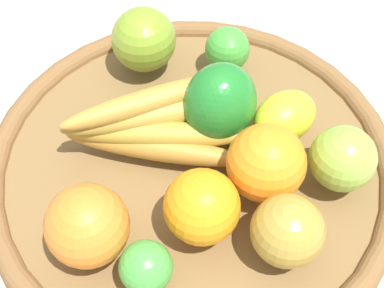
{
  "coord_description": "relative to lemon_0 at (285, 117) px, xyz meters",
  "views": [
    {
      "loc": [
        -0.27,
        0.21,
        0.5
      ],
      "look_at": [
        0.0,
        0.0,
        0.05
      ],
      "focal_mm": 53.41,
      "sensor_mm": 36.0,
      "label": 1
    }
  ],
  "objects": [
    {
      "name": "orange_2",
      "position": [
        0.01,
        0.23,
        0.01
      ],
      "size": [
        0.09,
        0.09,
        0.07
      ],
      "primitive_type": "sphere",
      "rotation": [
        0.0,
        0.0,
        2.88
      ],
      "color": "orange",
      "rests_on": "basket"
    },
    {
      "name": "bell_pepper",
      "position": [
        0.04,
        0.05,
        0.02
      ],
      "size": [
        0.08,
        0.08,
        0.09
      ],
      "primitive_type": "ellipsoid",
      "rotation": [
        0.0,
        0.0,
        1.67
      ],
      "color": "#217C29",
      "rests_on": "basket"
    },
    {
      "name": "lime_0",
      "position": [
        0.11,
        -0.02,
        -0.0
      ],
      "size": [
        0.07,
        0.07,
        0.05
      ],
      "primitive_type": "sphere",
      "rotation": [
        0.0,
        0.0,
        5.43
      ],
      "color": "green",
      "rests_on": "basket"
    },
    {
      "name": "ground_plane",
      "position": [
        0.04,
        0.09,
        -0.06
      ],
      "size": [
        2.4,
        2.4,
        0.0
      ],
      "primitive_type": "plane",
      "color": "#C3AB9F",
      "rests_on": "ground"
    },
    {
      "name": "lemon_0",
      "position": [
        0.0,
        0.0,
        0.0
      ],
      "size": [
        0.06,
        0.07,
        0.05
      ],
      "primitive_type": "ellipsoid",
      "rotation": [
        0.0,
        0.0,
        4.64
      ],
      "color": "yellow",
      "rests_on": "basket"
    },
    {
      "name": "apple_0",
      "position": [
        -0.07,
        -0.0,
        0.01
      ],
      "size": [
        0.08,
        0.08,
        0.06
      ],
      "primitive_type": "sphere",
      "rotation": [
        0.0,
        0.0,
        5.88
      ],
      "color": "#93B841",
      "rests_on": "basket"
    },
    {
      "name": "orange_1",
      "position": [
        -0.04,
        0.06,
        0.01
      ],
      "size": [
        0.11,
        0.11,
        0.08
      ],
      "primitive_type": "sphere",
      "rotation": [
        0.0,
        0.0,
        5.42
      ],
      "color": "orange",
      "rests_on": "basket"
    },
    {
      "name": "banana_bunch",
      "position": [
        0.07,
        0.11,
        0.01
      ],
      "size": [
        0.16,
        0.19,
        0.06
      ],
      "color": "#B98533",
      "rests_on": "basket"
    },
    {
      "name": "apple_2",
      "position": [
        0.17,
        0.05,
        0.01
      ],
      "size": [
        0.08,
        0.08,
        0.07
      ],
      "primitive_type": "sphere",
      "rotation": [
        0.0,
        0.0,
        1.53
      ],
      "color": "olive",
      "rests_on": "basket"
    },
    {
      "name": "orange_0",
      "position": [
        -0.03,
        0.14,
        0.01
      ],
      "size": [
        0.09,
        0.09,
        0.07
      ],
      "primitive_type": "sphere",
      "rotation": [
        0.0,
        0.0,
        4.37
      ],
      "color": "orange",
      "rests_on": "basket"
    },
    {
      "name": "lime_1",
      "position": [
        -0.05,
        0.21,
        -0.0
      ],
      "size": [
        0.07,
        0.07,
        0.05
      ],
      "primitive_type": "sphere",
      "rotation": [
        0.0,
        0.0,
        3.81
      ],
      "color": "green",
      "rests_on": "basket"
    },
    {
      "name": "basket",
      "position": [
        0.04,
        0.09,
        -0.04
      ],
      "size": [
        0.43,
        0.43,
        0.03
      ],
      "color": "brown",
      "rests_on": "ground_plane"
    },
    {
      "name": "apple_1",
      "position": [
        -0.1,
        0.09,
        0.01
      ],
      "size": [
        0.08,
        0.08,
        0.07
      ],
      "primitive_type": "sphere",
      "rotation": [
        0.0,
        0.0,
        5.97
      ],
      "color": "#AE8D35",
      "rests_on": "basket"
    }
  ]
}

